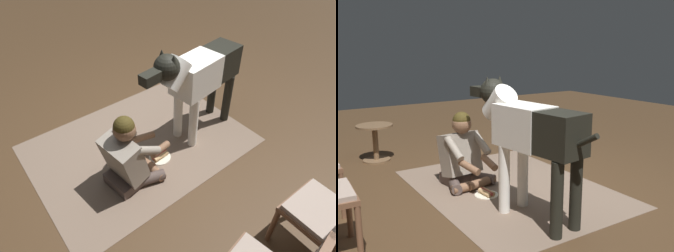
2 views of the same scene
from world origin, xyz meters
TOP-DOWN VIEW (x-y plane):
  - ground_plane at (0.00, 0.00)m, footprint 13.17×13.17m
  - area_rug at (0.28, 0.01)m, footprint 2.39×1.75m
  - dining_chair_left_of_pair at (-0.11, 1.96)m, footprint 0.47×0.48m
  - person_sitting_on_floor at (0.65, 0.38)m, footprint 0.70×0.57m
  - large_dog at (-0.37, 0.25)m, footprint 1.51×0.43m
  - hot_dog_on_plate at (0.24, 0.33)m, footprint 0.24×0.24m

SIDE VIEW (x-z plane):
  - ground_plane at x=0.00m, z-range 0.00..0.00m
  - area_rug at x=0.28m, z-range 0.00..0.01m
  - hot_dog_on_plate at x=0.24m, z-range -0.01..0.06m
  - person_sitting_on_floor at x=0.65m, z-range -0.07..0.74m
  - dining_chair_left_of_pair at x=-0.11m, z-range 0.05..1.03m
  - large_dog at x=-0.37m, z-range 0.17..1.39m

